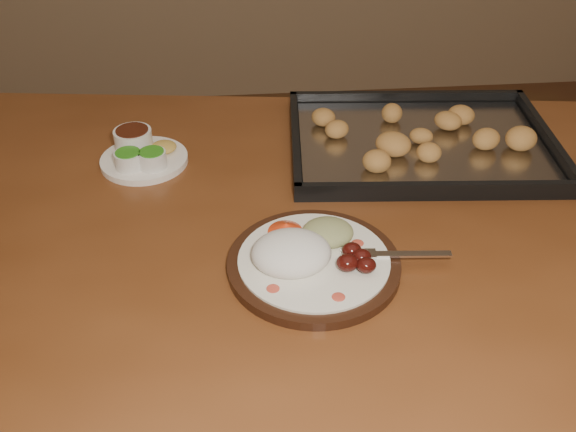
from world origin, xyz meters
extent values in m
cube|color=brown|center=(-0.21, -0.05, 0.73)|extent=(1.60, 1.08, 0.04)
cylinder|color=#532B19|center=(-0.84, 0.41, 0.35)|extent=(0.07, 0.07, 0.71)
cylinder|color=#532B19|center=(0.51, 0.25, 0.35)|extent=(0.07, 0.07, 0.71)
cylinder|color=black|center=(-0.20, -0.18, 0.76)|extent=(0.26, 0.26, 0.02)
cylinder|color=white|center=(-0.20, -0.18, 0.77)|extent=(0.23, 0.23, 0.01)
ellipsoid|color=#CA4230|center=(-0.26, -0.24, 0.77)|extent=(0.02, 0.02, 0.00)
ellipsoid|color=#CA4230|center=(-0.18, -0.26, 0.77)|extent=(0.02, 0.02, 0.00)
ellipsoid|color=#CA4230|center=(-0.13, -0.15, 0.77)|extent=(0.02, 0.02, 0.00)
ellipsoid|color=#CA4230|center=(-0.28, -0.15, 0.77)|extent=(0.02, 0.02, 0.00)
ellipsoid|color=silver|center=(-0.23, -0.18, 0.78)|extent=(0.13, 0.11, 0.05)
ellipsoid|color=#4F0F0B|center=(-0.15, -0.21, 0.78)|extent=(0.03, 0.03, 0.02)
ellipsoid|color=#4F0F0B|center=(-0.13, -0.20, 0.78)|extent=(0.03, 0.03, 0.02)
ellipsoid|color=#4F0F0B|center=(-0.14, -0.18, 0.78)|extent=(0.03, 0.03, 0.02)
ellipsoid|color=#4F0F0B|center=(-0.13, -0.22, 0.78)|extent=(0.03, 0.03, 0.02)
ellipsoid|color=tan|center=(-0.17, -0.13, 0.78)|extent=(0.09, 0.08, 0.03)
cone|color=red|center=(-0.23, -0.11, 0.78)|extent=(0.07, 0.07, 0.03)
cube|color=white|center=(-0.06, -0.18, 0.77)|extent=(0.13, 0.02, 0.00)
cube|color=white|center=(-0.12, -0.18, 0.77)|extent=(0.04, 0.02, 0.00)
cylinder|color=white|center=(-0.15, -0.19, 0.77)|extent=(0.03, 0.00, 0.00)
cylinder|color=white|center=(-0.15, -0.18, 0.77)|extent=(0.03, 0.00, 0.00)
cylinder|color=white|center=(-0.14, -0.17, 0.77)|extent=(0.03, 0.00, 0.00)
cylinder|color=white|center=(-0.14, -0.17, 0.77)|extent=(0.03, 0.00, 0.00)
cylinder|color=white|center=(-0.48, 0.15, 0.76)|extent=(0.16, 0.16, 0.01)
cylinder|color=silver|center=(-0.50, 0.12, 0.78)|extent=(0.05, 0.05, 0.03)
cylinder|color=#308A1B|center=(-0.50, 0.12, 0.79)|extent=(0.04, 0.04, 0.00)
cylinder|color=silver|center=(-0.46, 0.12, 0.78)|extent=(0.05, 0.05, 0.03)
cylinder|color=#308A1B|center=(-0.46, 0.12, 0.79)|extent=(0.04, 0.04, 0.00)
cylinder|color=white|center=(-0.50, 0.18, 0.78)|extent=(0.07, 0.07, 0.04)
cylinder|color=#3A150A|center=(-0.50, 0.18, 0.80)|extent=(0.06, 0.06, 0.00)
ellipsoid|color=gold|center=(-0.44, 0.17, 0.77)|extent=(0.05, 0.05, 0.02)
cube|color=black|center=(0.05, 0.16, 0.75)|extent=(0.53, 0.40, 0.01)
cube|color=black|center=(0.07, 0.34, 0.77)|extent=(0.50, 0.05, 0.02)
cube|color=black|center=(0.04, -0.02, 0.77)|extent=(0.50, 0.05, 0.02)
cube|color=black|center=(0.29, 0.14, 0.77)|extent=(0.04, 0.37, 0.02)
cube|color=black|center=(-0.19, 0.18, 0.77)|extent=(0.04, 0.37, 0.02)
cube|color=#B9B9BD|center=(0.05, 0.16, 0.76)|extent=(0.49, 0.37, 0.00)
ellipsoid|color=#B67C3F|center=(0.11, 0.15, 0.78)|extent=(0.06, 0.05, 0.04)
ellipsoid|color=#B67C3F|center=(0.17, 0.19, 0.78)|extent=(0.08, 0.07, 0.04)
ellipsoid|color=#B67C3F|center=(0.09, 0.26, 0.78)|extent=(0.07, 0.07, 0.04)
ellipsoid|color=#B67C3F|center=(0.03, 0.22, 0.78)|extent=(0.06, 0.06, 0.04)
ellipsoid|color=#B67C3F|center=(-0.01, 0.24, 0.78)|extent=(0.08, 0.08, 0.04)
ellipsoid|color=#B67C3F|center=(-0.01, 0.18, 0.78)|extent=(0.07, 0.07, 0.04)
ellipsoid|color=#B67C3F|center=(-0.08, 0.15, 0.78)|extent=(0.07, 0.07, 0.04)
ellipsoid|color=#B67C3F|center=(-0.01, 0.08, 0.78)|extent=(0.08, 0.08, 0.04)
ellipsoid|color=#B67C3F|center=(0.03, 0.10, 0.78)|extent=(0.06, 0.06, 0.04)
ellipsoid|color=#B67C3F|center=(0.09, 0.07, 0.78)|extent=(0.07, 0.07, 0.04)
ellipsoid|color=#B67C3F|center=(0.10, 0.13, 0.78)|extent=(0.08, 0.07, 0.04)
camera|label=1|loc=(-0.30, -0.90, 1.38)|focal=40.00mm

